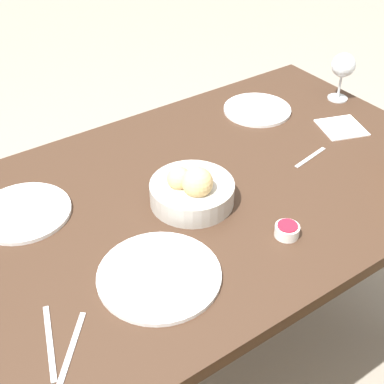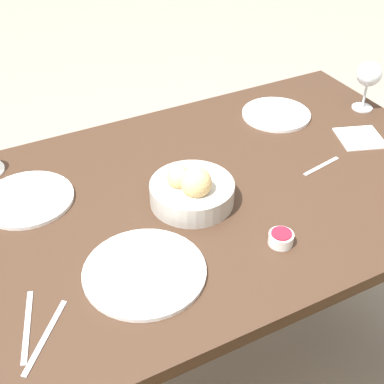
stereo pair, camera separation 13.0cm
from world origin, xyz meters
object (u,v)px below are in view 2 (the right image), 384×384
plate_far_center (145,272)px  spoon_coffee (321,166)px  bread_basket (192,190)px  napkin (360,138)px  jam_bowl_berry (281,238)px  plate_near_right (28,199)px  wine_glass (369,76)px  plate_near_left (276,114)px  knife_silver (45,337)px  fork_silver (27,326)px

plate_far_center → spoon_coffee: (-0.58, -0.14, -0.00)m
bread_basket → napkin: bread_basket is taller
jam_bowl_berry → napkin: size_ratio=0.36×
plate_near_right → wine_glass: bearing=178.8°
bread_basket → plate_far_center: 0.26m
spoon_coffee → bread_basket: bearing=-3.6°
bread_basket → plate_near_left: bearing=-148.8°
jam_bowl_berry → knife_silver: size_ratio=0.40×
jam_bowl_berry → spoon_coffee: 0.34m
spoon_coffee → napkin: (-0.19, -0.06, 0.00)m
plate_far_center → knife_silver: bearing=15.5°
fork_silver → napkin: bearing=-167.5°
plate_far_center → fork_silver: plate_far_center is taller
bread_basket → knife_silver: size_ratio=1.47×
bread_basket → jam_bowl_berry: bread_basket is taller
spoon_coffee → napkin: size_ratio=0.83×
spoon_coffee → napkin: napkin is taller
plate_near_left → wine_glass: bearing=162.0°
jam_bowl_berry → napkin: bearing=-150.8°
bread_basket → plate_near_left: bread_basket is taller
knife_silver → spoon_coffee: 0.84m
knife_silver → plate_near_left: bearing=-150.3°
plate_near_left → plate_far_center: size_ratio=0.81×
jam_bowl_berry → fork_silver: (0.56, -0.03, -0.01)m
plate_far_center → napkin: size_ratio=1.66×
fork_silver → knife_silver: (-0.02, 0.04, 0.00)m
spoon_coffee → plate_near_left: bearing=-100.0°
bread_basket → plate_near_left: (-0.43, -0.26, -0.03)m
spoon_coffee → fork_silver: bearing=11.2°
spoon_coffee → jam_bowl_berry: bearing=35.9°
plate_near_left → plate_near_right: 0.79m
wine_glass → napkin: wine_glass is taller
jam_bowl_berry → plate_near_left: bearing=-123.8°
plate_near_right → knife_silver: size_ratio=1.61×
plate_near_left → napkin: 0.26m
fork_silver → knife_silver: bearing=121.2°
plate_near_left → knife_silver: (0.86, 0.49, -0.00)m
plate_near_right → fork_silver: size_ratio=1.33×
bread_basket → knife_silver: 0.49m
knife_silver → bread_basket: bearing=-151.8°
bread_basket → napkin: 0.57m
bread_basket → plate_far_center: size_ratio=0.79×
plate_far_center → spoon_coffee: size_ratio=1.99×
plate_far_center → napkin: plate_far_center is taller
plate_near_right → napkin: 0.94m
knife_silver → napkin: (-1.00, -0.27, 0.00)m
plate_far_center → wine_glass: bearing=-159.3°
bread_basket → plate_near_right: 0.41m
wine_glass → knife_silver: bearing=19.7°
wine_glass → jam_bowl_berry: bearing=33.8°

